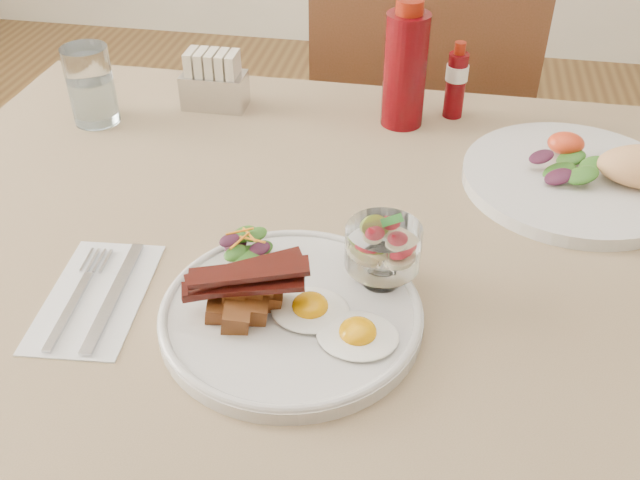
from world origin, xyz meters
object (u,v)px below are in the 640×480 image
(chair_far, at_px, (417,142))
(second_plate, at_px, (593,175))
(main_plate, at_px, (291,315))
(hot_sauce_bottle, at_px, (456,81))
(table, at_px, (388,296))
(ketchup_bottle, at_px, (405,68))
(sugar_caddy, at_px, (214,83))
(water_glass, at_px, (92,90))
(fruit_cup, at_px, (383,247))

(chair_far, distance_m, second_plate, 0.61)
(main_plate, distance_m, hot_sauce_bottle, 0.53)
(table, bearing_deg, ketchup_bottle, 93.28)
(hot_sauce_bottle, bearing_deg, second_plate, -43.13)
(main_plate, bearing_deg, sugar_caddy, 115.90)
(main_plate, relative_size, sugar_caddy, 2.75)
(second_plate, xyz_separation_m, hot_sauce_bottle, (-0.19, 0.18, 0.04))
(sugar_caddy, bearing_deg, chair_far, 47.10)
(ketchup_bottle, distance_m, water_glass, 0.48)
(main_plate, distance_m, water_glass, 0.56)
(table, xyz_separation_m, second_plate, (0.25, 0.17, 0.11))
(main_plate, xyz_separation_m, sugar_caddy, (-0.23, 0.47, 0.03))
(sugar_caddy, bearing_deg, hot_sauce_bottle, 5.22)
(sugar_caddy, bearing_deg, fruit_cup, -52.45)
(fruit_cup, bearing_deg, chair_far, 89.74)
(fruit_cup, bearing_deg, sugar_caddy, 127.89)
(main_plate, relative_size, hot_sauce_bottle, 2.30)
(table, xyz_separation_m, sugar_caddy, (-0.32, 0.31, 0.13))
(hot_sauce_bottle, relative_size, sugar_caddy, 1.19)
(fruit_cup, relative_size, ketchup_bottle, 0.43)
(hot_sauce_bottle, distance_m, sugar_caddy, 0.38)
(fruit_cup, height_order, ketchup_bottle, ketchup_bottle)
(hot_sauce_bottle, bearing_deg, water_glass, -167.66)
(main_plate, xyz_separation_m, ketchup_bottle, (0.07, 0.47, 0.08))
(table, relative_size, water_glass, 11.04)
(table, height_order, chair_far, chair_far)
(water_glass, bearing_deg, ketchup_bottle, 9.78)
(chair_far, bearing_deg, main_plate, -96.33)
(water_glass, bearing_deg, second_plate, -4.61)
(second_plate, distance_m, hot_sauce_bottle, 0.27)
(main_plate, relative_size, ketchup_bottle, 1.44)
(table, height_order, water_glass, water_glass)
(fruit_cup, bearing_deg, hot_sauce_bottle, 81.88)
(chair_far, height_order, hot_sauce_bottle, chair_far)
(table, distance_m, ketchup_bottle, 0.36)
(hot_sauce_bottle, bearing_deg, chair_far, 100.89)
(second_plate, height_order, ketchup_bottle, ketchup_bottle)
(table, bearing_deg, fruit_cup, -92.09)
(main_plate, height_order, second_plate, second_plate)
(sugar_caddy, bearing_deg, second_plate, -14.35)
(fruit_cup, distance_m, ketchup_bottle, 0.41)
(ketchup_bottle, bearing_deg, main_plate, -98.84)
(ketchup_bottle, bearing_deg, chair_far, 87.08)
(sugar_caddy, relative_size, water_glass, 0.85)
(second_plate, distance_m, ketchup_bottle, 0.31)
(fruit_cup, bearing_deg, ketchup_bottle, 92.04)
(sugar_caddy, bearing_deg, ketchup_bottle, -0.70)
(second_plate, bearing_deg, sugar_caddy, 165.98)
(ketchup_bottle, bearing_deg, table, -86.72)
(ketchup_bottle, height_order, water_glass, ketchup_bottle)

